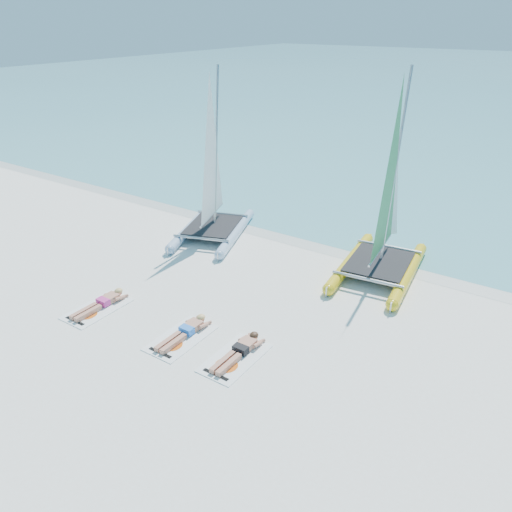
{
  "coord_description": "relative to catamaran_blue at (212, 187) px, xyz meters",
  "views": [
    {
      "loc": [
        7.82,
        -9.3,
        7.43
      ],
      "look_at": [
        0.79,
        1.2,
        1.28
      ],
      "focal_mm": 35.0,
      "sensor_mm": 36.0,
      "label": 1
    }
  ],
  "objects": [
    {
      "name": "wet_sand_strip",
      "position": [
        3.07,
        1.38,
        -1.81
      ],
      "size": [
        140.0,
        1.4,
        0.01
      ],
      "primitive_type": "cube",
      "color": "beige",
      "rests_on": "ground"
    },
    {
      "name": "towel_a",
      "position": [
        0.6,
        -6.03,
        -1.8
      ],
      "size": [
        1.0,
        1.85,
        0.02
      ],
      "primitive_type": "cube",
      "color": "white",
      "rests_on": "ground"
    },
    {
      "name": "catamaran_blue",
      "position": [
        0.0,
        0.0,
        0.0
      ],
      "size": [
        3.5,
        4.91,
        6.08
      ],
      "rotation": [
        0.0,
        0.0,
        0.34
      ],
      "color": "#A6BADB",
      "rests_on": "ground"
    },
    {
      "name": "catamaran_yellow",
      "position": [
        6.25,
        0.89,
        0.18
      ],
      "size": [
        2.74,
        5.08,
        6.34
      ],
      "rotation": [
        0.0,
        0.0,
        0.11
      ],
      "color": "yellow",
      "rests_on": "ground"
    },
    {
      "name": "ground",
      "position": [
        3.07,
        -4.12,
        -1.81
      ],
      "size": [
        140.0,
        140.0,
        0.0
      ],
      "primitive_type": "plane",
      "color": "white",
      "rests_on": "ground"
    },
    {
      "name": "sunbather_b",
      "position": [
        3.48,
        -5.59,
        -1.69
      ],
      "size": [
        0.37,
        1.73,
        0.26
      ],
      "color": "tan",
      "rests_on": "towel_b"
    },
    {
      "name": "towel_b",
      "position": [
        3.48,
        -5.78,
        -1.8
      ],
      "size": [
        1.0,
        1.85,
        0.02
      ],
      "primitive_type": "cube",
      "color": "white",
      "rests_on": "ground"
    },
    {
      "name": "sunbather_c",
      "position": [
        5.1,
        -5.48,
        -1.69
      ],
      "size": [
        0.37,
        1.73,
        0.26
      ],
      "color": "tan",
      "rests_on": "towel_c"
    },
    {
      "name": "towel_c",
      "position": [
        5.1,
        -5.67,
        -1.8
      ],
      "size": [
        1.0,
        1.85,
        0.02
      ],
      "primitive_type": "cube",
      "color": "white",
      "rests_on": "ground"
    },
    {
      "name": "sunbather_a",
      "position": [
        0.6,
        -5.84,
        -1.69
      ],
      "size": [
        0.37,
        1.73,
        0.26
      ],
      "color": "tan",
      "rests_on": "towel_a"
    }
  ]
}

